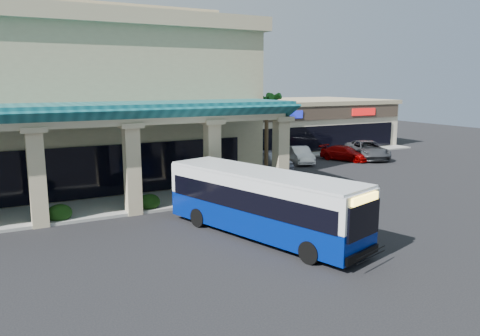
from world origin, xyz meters
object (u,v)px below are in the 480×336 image
pedestrian (309,201)px  car_silver (271,159)px  car_white (300,155)px  transit_bus (262,204)px  car_gray (367,150)px  car_red (345,153)px

pedestrian → car_silver: pedestrian is taller
pedestrian → car_white: size_ratio=0.42×
pedestrian → car_silver: (5.61, 12.65, -0.15)m
transit_bus → car_silver: 16.65m
pedestrian → car_gray: 20.30m
car_silver → car_gray: bearing=-1.7°
car_white → pedestrian: bearing=-104.3°
pedestrian → car_white: bearing=-10.4°
transit_bus → car_white: bearing=32.9°
car_gray → pedestrian: bearing=-119.1°
car_red → car_gray: car_gray is taller
transit_bus → car_silver: (9.09, 13.93, -0.72)m
car_gray → car_silver: bearing=-157.3°
car_silver → car_red: bearing=-0.2°
pedestrian → car_silver: size_ratio=0.41×
car_red → car_gray: size_ratio=0.76×
car_silver → car_gray: 10.15m
transit_bus → car_gray: (19.24, 14.08, -0.66)m
car_red → pedestrian: bearing=-160.6°
transit_bus → car_gray: 23.85m
car_red → car_white: bearing=145.4°
pedestrian → car_gray: pedestrian is taller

